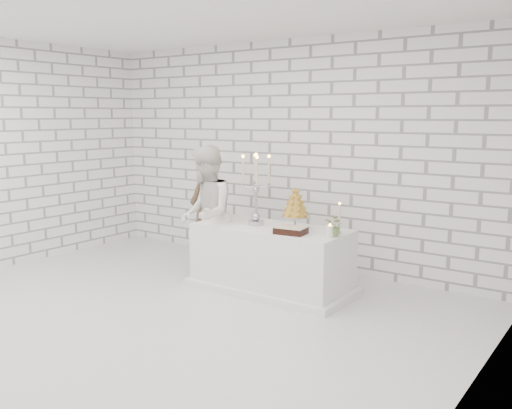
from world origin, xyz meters
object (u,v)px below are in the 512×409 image
cake_table (271,259)px  groom (206,212)px  bride (206,215)px  candelabra (256,189)px  croquembouche (295,208)px

cake_table → groom: size_ratio=1.16×
groom → bride: (0.36, -0.43, 0.06)m
groom → candelabra: 1.08m
groom → candelabra: (0.98, -0.24, 0.39)m
cake_table → candelabra: 0.82m
bride → candelabra: bearing=70.0°
croquembouche → bride: bearing=-168.2°
cake_table → bride: bride is taller
bride → cake_table: bearing=66.4°
candelabra → croquembouche: candelabra is taller
cake_table → candelabra: size_ratio=2.14×
bride → croquembouche: (1.11, 0.23, 0.16)m
cake_table → bride: size_ratio=1.08×
candelabra → groom: bearing=166.1°
cake_table → candelabra: (-0.21, -0.01, 0.80)m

